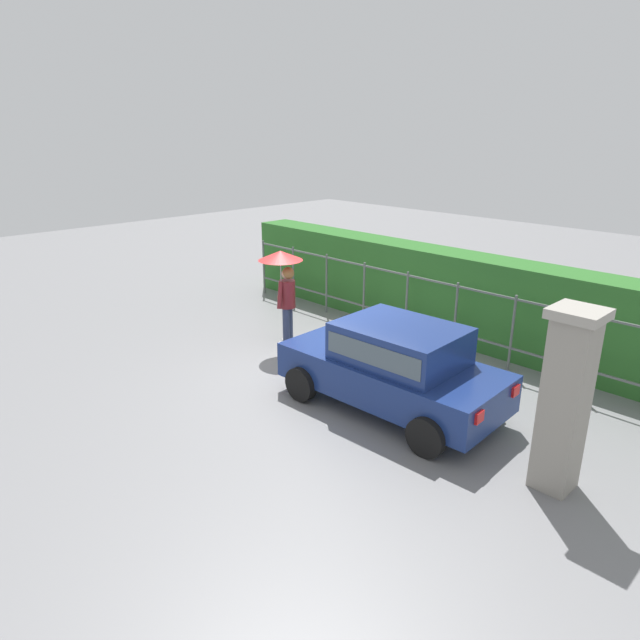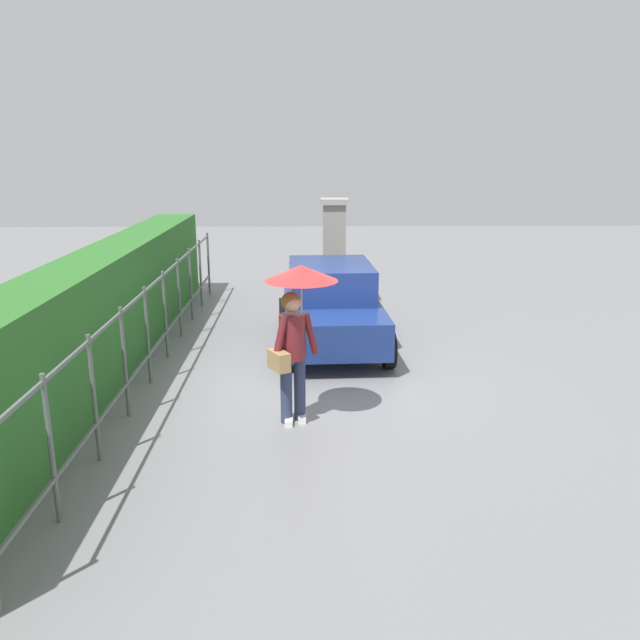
# 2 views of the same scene
# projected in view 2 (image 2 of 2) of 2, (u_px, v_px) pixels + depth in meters

# --- Properties ---
(ground_plane) EXTENTS (40.00, 40.00, 0.00)m
(ground_plane) POSITION_uv_depth(u_px,v_px,m) (326.00, 374.00, 10.04)
(ground_plane) COLOR slate
(car) EXTENTS (3.80, 1.99, 1.48)m
(car) POSITION_uv_depth(u_px,v_px,m) (331.00, 302.00, 11.37)
(car) COLOR navy
(car) RESTS_ON ground
(pedestrian) EXTENTS (0.91, 0.91, 2.08)m
(pedestrian) POSITION_uv_depth(u_px,v_px,m) (296.00, 311.00, 7.91)
(pedestrian) COLOR #2D3856
(pedestrian) RESTS_ON ground
(gate_pillar) EXTENTS (0.60, 0.60, 2.42)m
(gate_pillar) POSITION_uv_depth(u_px,v_px,m) (334.00, 253.00, 13.95)
(gate_pillar) COLOR gray
(gate_pillar) RESTS_ON ground
(fence_section) EXTENTS (11.24, 0.05, 1.50)m
(fence_section) POSITION_uv_depth(u_px,v_px,m) (157.00, 320.00, 10.05)
(fence_section) COLOR #59605B
(fence_section) RESTS_ON ground
(hedge_row) EXTENTS (12.19, 0.90, 1.90)m
(hedge_row) POSITION_uv_depth(u_px,v_px,m) (105.00, 313.00, 10.00)
(hedge_row) COLOR #2D6B28
(hedge_row) RESTS_ON ground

